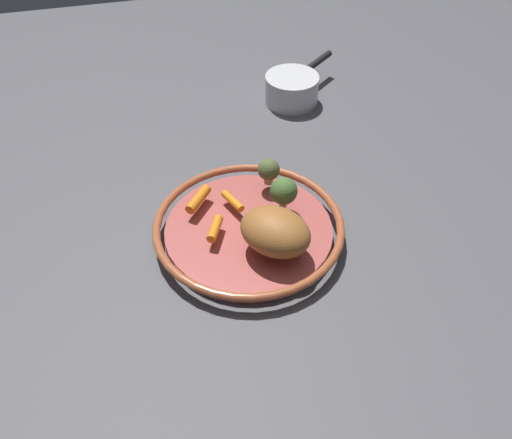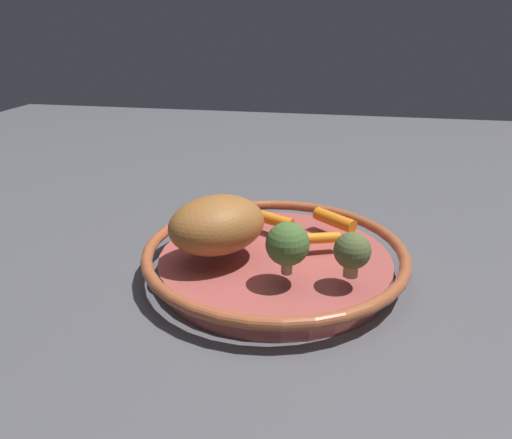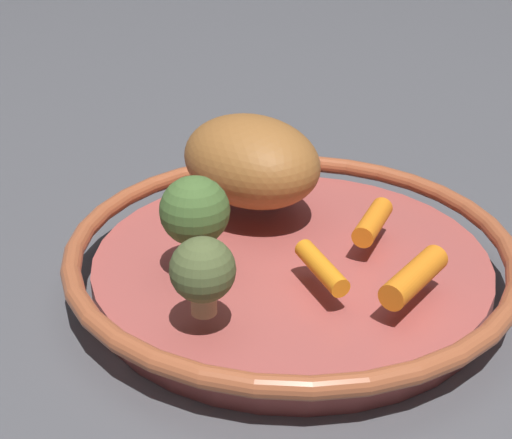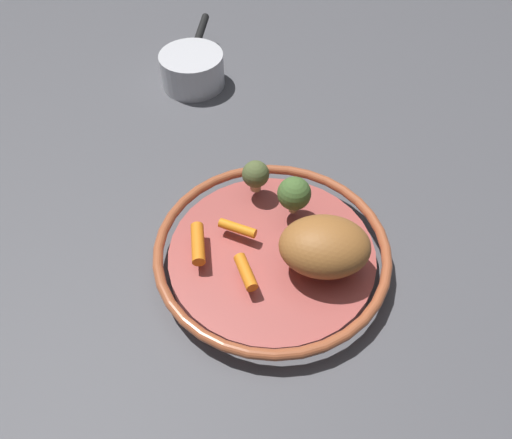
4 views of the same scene
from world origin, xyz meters
name	(u,v)px [view 2 (image 2 of 4)]	position (x,y,z in m)	size (l,w,h in m)	color
ground_plane	(275,272)	(0.00, 0.00, 0.00)	(2.29, 2.29, 0.00)	#4C4C51
serving_bowl	(275,258)	(0.00, 0.00, 0.02)	(0.34, 0.34, 0.04)	#A84C47
roast_chicken_piece	(217,225)	(-0.03, 0.07, 0.08)	(0.12, 0.10, 0.07)	#9A5E2C
baby_carrot_back	(318,238)	(0.02, -0.05, 0.05)	(0.01, 0.01, 0.06)	orange
baby_carrot_near_rim	(275,220)	(0.06, 0.01, 0.05)	(0.02, 0.02, 0.06)	orange
baby_carrot_center	(334,220)	(0.08, -0.07, 0.05)	(0.02, 0.02, 0.07)	orange
broccoli_floret_edge	(352,252)	(-0.06, -0.10, 0.07)	(0.04, 0.04, 0.05)	tan
broccoli_floret_small	(287,244)	(-0.07, -0.02, 0.08)	(0.05, 0.05, 0.06)	tan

